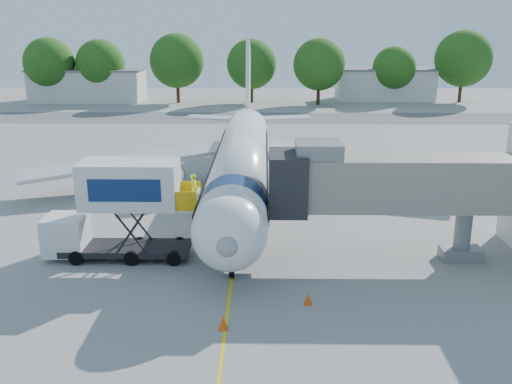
{
  "coord_description": "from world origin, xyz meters",
  "views": [
    {
      "loc": [
        1.65,
        -36.35,
        12.55
      ],
      "look_at": [
        1.17,
        -4.82,
        3.2
      ],
      "focal_mm": 40.0,
      "sensor_mm": 36.0,
      "label": 1
    }
  ],
  "objects_px": {
    "ground_tug": "(179,321)",
    "catering_hiloader": "(119,211)",
    "jet_bridge": "(383,184)",
    "aircraft": "(242,160)"
  },
  "relations": [
    {
      "from": "aircraft",
      "to": "jet_bridge",
      "type": "bearing_deg",
      "value": -54.3
    },
    {
      "from": "jet_bridge",
      "to": "catering_hiloader",
      "type": "height_order",
      "value": "jet_bridge"
    },
    {
      "from": "catering_hiloader",
      "to": "ground_tug",
      "type": "xyz_separation_m",
      "value": [
        4.41,
        -8.23,
        -2.07
      ]
    },
    {
      "from": "ground_tug",
      "to": "catering_hiloader",
      "type": "bearing_deg",
      "value": 106.15
    },
    {
      "from": "aircraft",
      "to": "jet_bridge",
      "type": "distance_m",
      "value": 13.77
    },
    {
      "from": "aircraft",
      "to": "catering_hiloader",
      "type": "relative_size",
      "value": 4.41
    },
    {
      "from": "aircraft",
      "to": "ground_tug",
      "type": "relative_size",
      "value": 10.63
    },
    {
      "from": "jet_bridge",
      "to": "ground_tug",
      "type": "distance_m",
      "value": 13.35
    },
    {
      "from": "jet_bridge",
      "to": "catering_hiloader",
      "type": "bearing_deg",
      "value": -179.99
    },
    {
      "from": "aircraft",
      "to": "ground_tug",
      "type": "distance_m",
      "value": 19.58
    }
  ]
}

